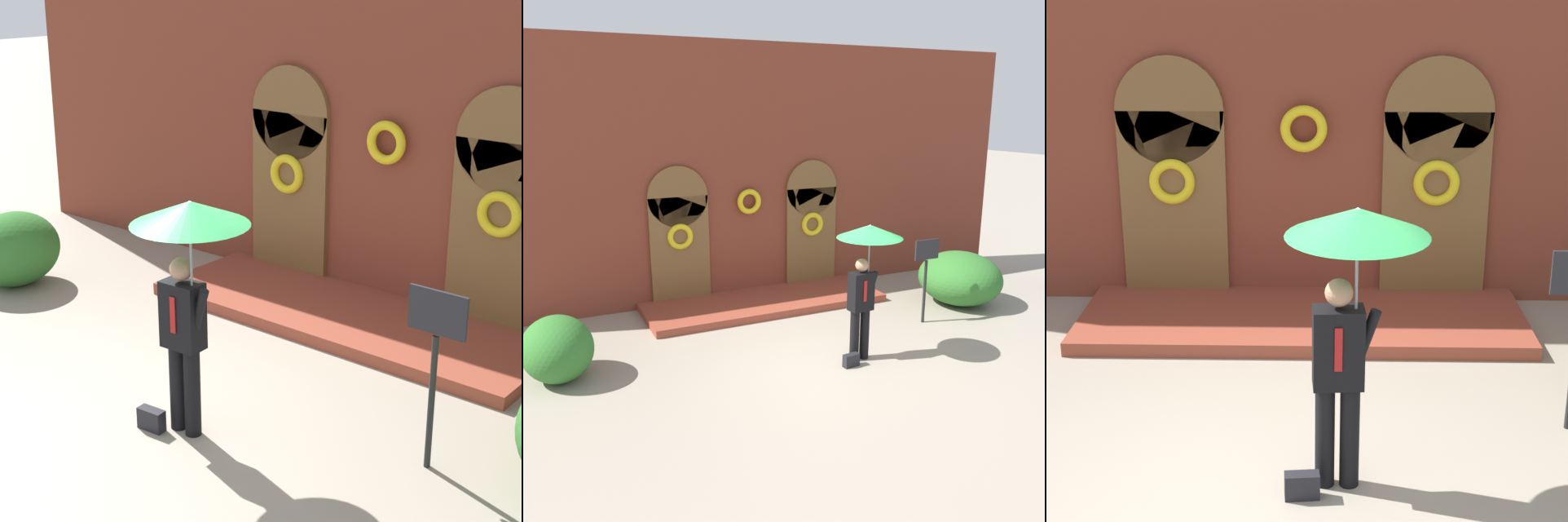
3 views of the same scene
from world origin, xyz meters
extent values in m
plane|color=gray|center=(0.00, 0.00, 0.00)|extent=(80.00, 80.00, 0.00)
cube|color=brown|center=(0.00, 4.20, 2.80)|extent=(14.00, 0.50, 5.60)
cube|color=brown|center=(-1.60, 3.91, 1.20)|extent=(1.30, 0.08, 2.40)
cylinder|color=brown|center=(-1.60, 3.91, 2.40)|extent=(1.30, 0.08, 1.30)
cube|color=brown|center=(1.60, 3.91, 1.20)|extent=(1.30, 0.08, 2.40)
cylinder|color=brown|center=(1.60, 3.91, 2.40)|extent=(1.30, 0.08, 1.30)
torus|color=yellow|center=(-1.60, 3.84, 1.55)|extent=(0.56, 0.12, 0.56)
torus|color=yellow|center=(1.60, 3.84, 1.55)|extent=(0.56, 0.12, 0.56)
torus|color=yellow|center=(0.00, 3.84, 2.20)|extent=(0.56, 0.12, 0.56)
cube|color=brown|center=(0.00, 3.05, 0.08)|extent=(5.20, 1.80, 0.16)
cylinder|color=black|center=(0.27, -0.21, 0.45)|extent=(0.16, 0.16, 0.90)
cylinder|color=black|center=(0.47, -0.21, 0.45)|extent=(0.16, 0.16, 0.90)
cube|color=black|center=(0.37, -0.21, 1.23)|extent=(0.42, 0.27, 0.66)
cube|color=#A51919|center=(0.37, -0.34, 1.27)|extent=(0.06, 0.01, 0.36)
sphere|color=#A87A5B|center=(0.37, -0.21, 1.69)|extent=(0.22, 0.22, 0.22)
cylinder|color=black|center=(0.59, -0.21, 1.33)|extent=(0.22, 0.09, 0.46)
cylinder|color=gray|center=(0.51, -0.21, 1.65)|extent=(0.02, 0.02, 0.98)
cone|color=#1E7538|center=(0.51, -0.21, 2.25)|extent=(1.10, 1.10, 0.22)
cone|color=white|center=(0.51, -0.21, 2.27)|extent=(0.61, 0.60, 0.20)
cube|color=black|center=(0.09, -0.41, 0.11)|extent=(0.29, 0.15, 0.22)
cylinder|color=black|center=(2.51, 0.75, 0.65)|extent=(0.06, 0.06, 1.30)
cube|color=#232328|center=(2.51, 0.75, 1.52)|extent=(0.56, 0.03, 0.40)
ellipsoid|color=#2D6B28|center=(-4.39, 1.18, 0.53)|extent=(1.12, 1.33, 1.05)
ellipsoid|color=#2D6B28|center=(3.99, 1.37, 0.58)|extent=(1.71, 1.93, 1.16)
camera|label=1|loc=(5.81, -5.53, 4.38)|focal=60.00mm
camera|label=2|loc=(-4.79, -8.07, 4.23)|focal=40.00mm
camera|label=3|loc=(0.27, -6.41, 4.08)|focal=60.00mm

